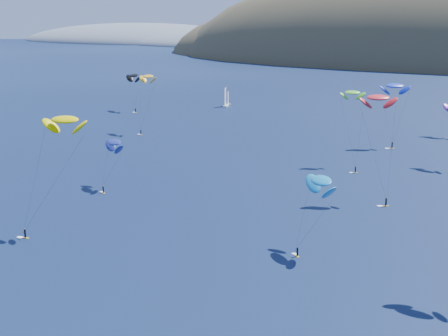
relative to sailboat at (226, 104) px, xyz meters
name	(u,v)px	position (x,y,z in m)	size (l,w,h in m)	color
headland	(156,44)	(-375.97, 533.93, -4.23)	(460.00, 250.00, 60.00)	slate
sailboat	(226,104)	(0.00, 0.00, 0.00)	(8.12, 7.04, 9.76)	white
kitesurfer_1	(148,77)	(2.42, -67.31, 18.69)	(8.57, 10.04, 21.80)	gold
kitesurfer_2	(65,120)	(44.57, -160.63, 20.67)	(9.36, 12.04, 24.03)	gold
kitesurfer_3	(353,93)	(79.42, -82.56, 19.01)	(8.90, 13.93, 21.80)	gold
kitesurfer_4	(395,86)	(85.13, -53.51, 18.24)	(10.10, 9.29, 21.74)	gold
kitesurfer_5	(321,181)	(92.29, -150.07, 11.85)	(9.25, 10.54, 15.25)	gold
kitesurfer_9	(378,98)	(93.34, -113.33, 22.11)	(9.51, 9.80, 25.28)	gold
kitesurfer_10	(114,142)	(34.41, -131.59, 9.98)	(9.12, 11.43, 13.21)	gold
kitesurfer_12	(134,76)	(-30.81, -27.80, 14.14)	(10.55, 10.46, 17.72)	gold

